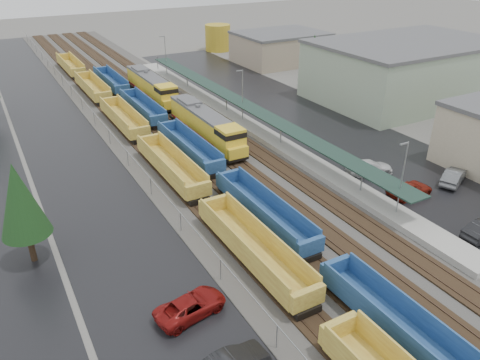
{
  "coord_description": "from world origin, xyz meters",
  "views": [
    {
      "loc": [
        -22.54,
        -6.34,
        23.94
      ],
      "look_at": [
        -1.57,
        31.03,
        2.0
      ],
      "focal_mm": 35.0,
      "sensor_mm": 36.0,
      "label": 1
    }
  ],
  "objects_px": {
    "locomotive_lead": "(207,126)",
    "parked_car_west_c": "(191,306)",
    "locomotive_trail": "(152,87)",
    "parked_car_east_c": "(369,167)",
    "parked_car_east_b": "(410,189)",
    "parked_car_east_e": "(454,176)",
    "storage_tank": "(218,38)",
    "well_string_yellow": "(171,166)",
    "well_string_blue": "(221,175)"
  },
  "relations": [
    {
      "from": "locomotive_trail",
      "to": "well_string_yellow",
      "type": "bearing_deg",
      "value": -105.79
    },
    {
      "from": "locomotive_lead",
      "to": "storage_tank",
      "type": "relative_size",
      "value": 3.09
    },
    {
      "from": "parked_car_west_c",
      "to": "well_string_yellow",
      "type": "bearing_deg",
      "value": -28.64
    },
    {
      "from": "well_string_yellow",
      "to": "parked_car_east_b",
      "type": "height_order",
      "value": "well_string_yellow"
    },
    {
      "from": "storage_tank",
      "to": "locomotive_lead",
      "type": "bearing_deg",
      "value": -118.34
    },
    {
      "from": "well_string_blue",
      "to": "parked_car_east_b",
      "type": "height_order",
      "value": "well_string_blue"
    },
    {
      "from": "locomotive_trail",
      "to": "well_string_blue",
      "type": "relative_size",
      "value": 0.18
    },
    {
      "from": "parked_car_east_e",
      "to": "storage_tank",
      "type": "bearing_deg",
      "value": -31.51
    },
    {
      "from": "parked_car_east_c",
      "to": "well_string_blue",
      "type": "bearing_deg",
      "value": 89.75
    },
    {
      "from": "parked_car_east_b",
      "to": "parked_car_east_c",
      "type": "height_order",
      "value": "parked_car_east_c"
    },
    {
      "from": "storage_tank",
      "to": "parked_car_east_e",
      "type": "bearing_deg",
      "value": -97.03
    },
    {
      "from": "locomotive_lead",
      "to": "parked_car_east_b",
      "type": "bearing_deg",
      "value": -62.88
    },
    {
      "from": "locomotive_lead",
      "to": "locomotive_trail",
      "type": "height_order",
      "value": "same"
    },
    {
      "from": "parked_car_east_b",
      "to": "well_string_yellow",
      "type": "bearing_deg",
      "value": 52.07
    },
    {
      "from": "parked_car_east_b",
      "to": "parked_car_east_e",
      "type": "height_order",
      "value": "parked_car_east_e"
    },
    {
      "from": "parked_car_east_e",
      "to": "well_string_yellow",
      "type": "bearing_deg",
      "value": 33.08
    },
    {
      "from": "well_string_blue",
      "to": "parked_car_east_b",
      "type": "relative_size",
      "value": 20.22
    },
    {
      "from": "locomotive_lead",
      "to": "storage_tank",
      "type": "distance_m",
      "value": 58.71
    },
    {
      "from": "well_string_blue",
      "to": "storage_tank",
      "type": "relative_size",
      "value": 16.88
    },
    {
      "from": "parked_car_east_c",
      "to": "parked_car_east_e",
      "type": "bearing_deg",
      "value": -115.31
    },
    {
      "from": "well_string_blue",
      "to": "parked_car_east_b",
      "type": "distance_m",
      "value": 20.06
    },
    {
      "from": "parked_car_east_b",
      "to": "parked_car_east_c",
      "type": "xyz_separation_m",
      "value": [
        -0.07,
        6.02,
        0.08
      ]
    },
    {
      "from": "locomotive_lead",
      "to": "parked_car_east_e",
      "type": "relative_size",
      "value": 3.77
    },
    {
      "from": "parked_car_east_b",
      "to": "parked_car_east_e",
      "type": "relative_size",
      "value": 1.02
    },
    {
      "from": "well_string_yellow",
      "to": "parked_car_east_e",
      "type": "bearing_deg",
      "value": -32.44
    },
    {
      "from": "well_string_blue",
      "to": "parked_car_east_b",
      "type": "xyz_separation_m",
      "value": [
        16.18,
        -11.84,
        -0.47
      ]
    },
    {
      "from": "well_string_yellow",
      "to": "storage_tank",
      "type": "xyz_separation_m",
      "value": [
        35.87,
        58.96,
        1.81
      ]
    },
    {
      "from": "parked_car_east_b",
      "to": "locomotive_trail",
      "type": "bearing_deg",
      "value": 16.54
    },
    {
      "from": "locomotive_trail",
      "to": "parked_car_east_c",
      "type": "xyz_separation_m",
      "value": [
        12.12,
        -38.77,
        -1.5
      ]
    },
    {
      "from": "locomotive_lead",
      "to": "parked_car_west_c",
      "type": "bearing_deg",
      "value": -117.73
    },
    {
      "from": "locomotive_lead",
      "to": "locomotive_trail",
      "type": "xyz_separation_m",
      "value": [
        0.0,
        21.0,
        0.0
      ]
    },
    {
      "from": "well_string_blue",
      "to": "parked_car_east_c",
      "type": "xyz_separation_m",
      "value": [
        16.12,
        -5.82,
        -0.39
      ]
    },
    {
      "from": "well_string_yellow",
      "to": "parked_car_west_c",
      "type": "relative_size",
      "value": 23.37
    },
    {
      "from": "parked_car_east_c",
      "to": "parked_car_east_e",
      "type": "height_order",
      "value": "parked_car_east_e"
    },
    {
      "from": "well_string_blue",
      "to": "well_string_yellow",
      "type": "bearing_deg",
      "value": 130.69
    },
    {
      "from": "parked_car_east_c",
      "to": "storage_tank",
      "type": "bearing_deg",
      "value": 6.83
    },
    {
      "from": "locomotive_lead",
      "to": "parked_car_east_e",
      "type": "xyz_separation_m",
      "value": [
        18.51,
        -24.15,
        -1.47
      ]
    },
    {
      "from": "well_string_yellow",
      "to": "well_string_blue",
      "type": "height_order",
      "value": "well_string_yellow"
    },
    {
      "from": "locomotive_trail",
      "to": "parked_car_east_e",
      "type": "height_order",
      "value": "locomotive_trail"
    },
    {
      "from": "well_string_yellow",
      "to": "well_string_blue",
      "type": "distance_m",
      "value": 6.14
    },
    {
      "from": "storage_tank",
      "to": "parked_car_west_c",
      "type": "relative_size",
      "value": 1.14
    },
    {
      "from": "parked_car_west_c",
      "to": "well_string_blue",
      "type": "bearing_deg",
      "value": -43.8
    },
    {
      "from": "parked_car_west_c",
      "to": "parked_car_east_e",
      "type": "bearing_deg",
      "value": -92.56
    },
    {
      "from": "parked_car_east_b",
      "to": "parked_car_east_c",
      "type": "relative_size",
      "value": 0.94
    },
    {
      "from": "locomotive_trail",
      "to": "parked_car_east_e",
      "type": "distance_m",
      "value": 48.82
    },
    {
      "from": "parked_car_east_e",
      "to": "well_string_blue",
      "type": "bearing_deg",
      "value": 37.07
    },
    {
      "from": "parked_car_east_b",
      "to": "parked_car_east_e",
      "type": "distance_m",
      "value": 6.34
    },
    {
      "from": "locomotive_trail",
      "to": "well_string_blue",
      "type": "height_order",
      "value": "locomotive_trail"
    },
    {
      "from": "storage_tank",
      "to": "parked_car_east_e",
      "type": "relative_size",
      "value": 1.22
    },
    {
      "from": "parked_car_west_c",
      "to": "parked_car_east_c",
      "type": "xyz_separation_m",
      "value": [
        27.21,
        10.95,
        0.05
      ]
    }
  ]
}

